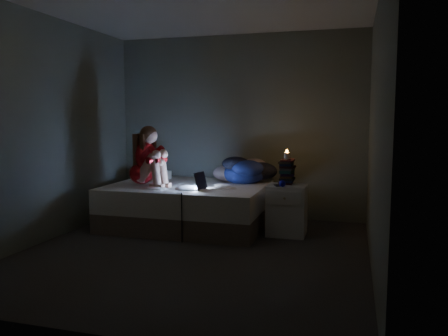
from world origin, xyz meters
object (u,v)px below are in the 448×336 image
at_px(bed, 188,205).
at_px(phone, 278,185).
at_px(candle, 287,155).
at_px(laptop, 191,180).
at_px(woman, 141,156).
at_px(nightstand, 287,210).

relative_size(bed, phone, 14.37).
xyz_separation_m(bed, candle, (1.30, -0.00, 0.70)).
bearing_deg(candle, laptop, -163.93).
bearing_deg(phone, candle, 45.10).
distance_m(candle, phone, 0.41).
relative_size(laptop, phone, 2.29).
xyz_separation_m(woman, candle, (1.82, 0.28, 0.04)).
height_order(nightstand, candle, candle).
xyz_separation_m(laptop, candle, (1.13, 0.33, 0.31)).
xyz_separation_m(laptop, nightstand, (1.15, 0.23, -0.36)).
bearing_deg(phone, laptop, 168.31).
height_order(nightstand, phone, phone).
bearing_deg(phone, bed, 151.84).
xyz_separation_m(nightstand, candle, (-0.02, 0.09, 0.67)).
xyz_separation_m(woman, nightstand, (1.85, 0.18, -0.64)).
distance_m(nightstand, phone, 0.34).
relative_size(bed, woman, 2.58).
bearing_deg(candle, bed, 179.90).
bearing_deg(laptop, nightstand, 23.81).
bearing_deg(laptop, phone, 20.59).
xyz_separation_m(laptop, phone, (1.05, 0.15, -0.05)).
relative_size(laptop, nightstand, 0.52).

